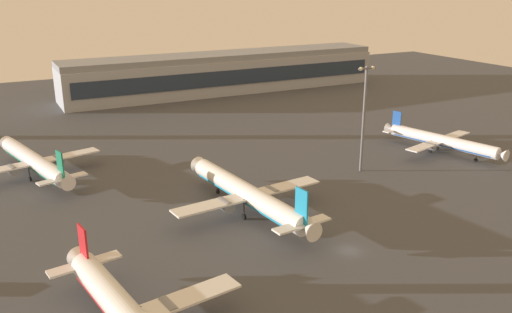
{
  "coord_description": "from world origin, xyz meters",
  "views": [
    {
      "loc": [
        -54.2,
        -68.81,
        46.06
      ],
      "look_at": [
        4.36,
        44.57,
        4.0
      ],
      "focal_mm": 37.76,
      "sensor_mm": 36.0,
      "label": 1
    }
  ],
  "objects_px": {
    "apron_light_central": "(364,113)",
    "airplane_mid_apron": "(248,194)",
    "airplane_taxiway_distant": "(441,141)",
    "airplane_far_stand": "(35,161)"
  },
  "relations": [
    {
      "from": "airplane_taxiway_distant",
      "to": "airplane_far_stand",
      "type": "xyz_separation_m",
      "value": [
        -102.32,
        31.22,
        0.47
      ]
    },
    {
      "from": "airplane_far_stand",
      "to": "apron_light_central",
      "type": "height_order",
      "value": "apron_light_central"
    },
    {
      "from": "airplane_mid_apron",
      "to": "airplane_taxiway_distant",
      "type": "height_order",
      "value": "airplane_mid_apron"
    },
    {
      "from": "airplane_taxiway_distant",
      "to": "apron_light_central",
      "type": "xyz_separation_m",
      "value": [
        -28.88,
        -1.78,
        11.6
      ]
    },
    {
      "from": "airplane_far_stand",
      "to": "apron_light_central",
      "type": "xyz_separation_m",
      "value": [
        73.44,
        -33.0,
        11.13
      ]
    },
    {
      "from": "airplane_far_stand",
      "to": "apron_light_central",
      "type": "bearing_deg",
      "value": -38.21
    },
    {
      "from": "airplane_mid_apron",
      "to": "airplane_far_stand",
      "type": "height_order",
      "value": "airplane_mid_apron"
    },
    {
      "from": "airplane_taxiway_distant",
      "to": "apron_light_central",
      "type": "distance_m",
      "value": 31.18
    },
    {
      "from": "apron_light_central",
      "to": "airplane_mid_apron",
      "type": "bearing_deg",
      "value": -164.59
    },
    {
      "from": "airplane_mid_apron",
      "to": "airplane_far_stand",
      "type": "bearing_deg",
      "value": 124.08
    }
  ]
}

